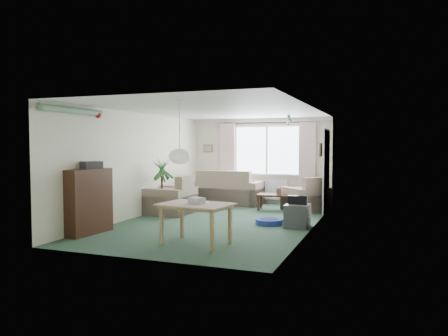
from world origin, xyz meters
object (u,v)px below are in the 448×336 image
(bookshelf, at_px, (88,201))
(tv_cube, at_px, (297,216))
(pet_bed, at_px, (269,222))
(coffee_table, at_px, (275,202))
(armchair_corner, at_px, (306,194))
(dining_table, at_px, (196,225))
(sofa, at_px, (228,187))
(houseplant, at_px, (162,186))
(armchair_left, at_px, (171,195))

(bookshelf, distance_m, tv_cube, 4.09)
(bookshelf, distance_m, pet_bed, 3.65)
(coffee_table, relative_size, bookshelf, 0.74)
(armchair_corner, xyz_separation_m, tv_cube, (0.22, -2.28, -0.20))
(dining_table, bearing_deg, sofa, 103.65)
(sofa, distance_m, armchair_corner, 2.31)
(dining_table, bearing_deg, houseplant, 128.40)
(bookshelf, bearing_deg, houseplant, 90.46)
(bookshelf, bearing_deg, dining_table, 2.82)
(sofa, height_order, dining_table, sofa)
(bookshelf, height_order, tv_cube, bookshelf)
(coffee_table, distance_m, pet_bed, 2.03)
(bookshelf, relative_size, pet_bed, 2.14)
(coffee_table, distance_m, houseplant, 2.91)
(armchair_corner, relative_size, coffee_table, 1.07)
(dining_table, relative_size, tv_cube, 2.10)
(houseplant, bearing_deg, bookshelf, -94.35)
(sofa, relative_size, tv_cube, 3.74)
(bookshelf, bearing_deg, sofa, 82.33)
(armchair_corner, distance_m, houseplant, 3.61)
(pet_bed, bearing_deg, houseplant, 171.97)
(pet_bed, bearing_deg, coffee_table, 100.18)
(houseplant, bearing_deg, sofa, 69.13)
(houseplant, height_order, pet_bed, houseplant)
(houseplant, xyz_separation_m, tv_cube, (3.35, -0.50, -0.44))
(bookshelf, bearing_deg, tv_cube, 34.31)
(armchair_left, bearing_deg, pet_bed, 80.29)
(coffee_table, relative_size, dining_table, 0.85)
(armchair_corner, relative_size, bookshelf, 0.79)
(coffee_table, xyz_separation_m, dining_table, (-0.34, -4.18, 0.13))
(armchair_corner, bearing_deg, pet_bed, 36.62)
(coffee_table, height_order, tv_cube, tv_cube)
(sofa, distance_m, armchair_left, 2.24)
(armchair_corner, bearing_deg, sofa, -55.33)
(sofa, relative_size, dining_table, 1.78)
(coffee_table, height_order, bookshelf, bookshelf)
(armchair_corner, bearing_deg, houseplant, -13.47)
(armchair_corner, height_order, armchair_left, armchair_left)
(sofa, height_order, tv_cube, sofa)
(armchair_corner, distance_m, pet_bed, 2.24)
(tv_cube, bearing_deg, armchair_corner, 96.51)
(houseplant, distance_m, tv_cube, 3.42)
(sofa, xyz_separation_m, pet_bed, (1.87, -2.66, -0.42))
(sofa, distance_m, tv_cube, 3.73)
(armchair_left, height_order, houseplant, houseplant)
(armchair_left, bearing_deg, armchair_corner, 120.79)
(bookshelf, xyz_separation_m, houseplant, (0.19, 2.50, 0.06))
(sofa, height_order, bookshelf, bookshelf)
(houseplant, xyz_separation_m, pet_bed, (2.73, -0.39, -0.62))
(dining_table, bearing_deg, armchair_corner, 76.06)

